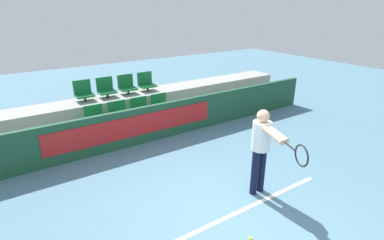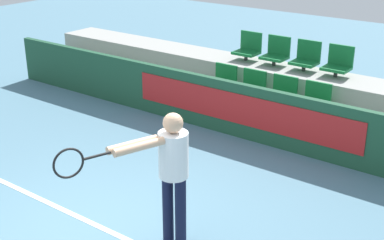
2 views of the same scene
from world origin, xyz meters
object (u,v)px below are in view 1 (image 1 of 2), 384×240
object	(u,v)px
stadium_chair_2	(140,109)
stadium_chair_4	(84,92)
stadium_chair_3	(160,105)
stadium_chair_6	(127,86)
stadium_chair_1	(119,113)
stadium_chair_5	(106,89)
stadium_chair_7	(146,83)
tennis_player	(262,144)
tennis_ball	(250,239)
stadium_chair_0	(95,118)

from	to	relation	value
stadium_chair_2	stadium_chair_4	world-z (taller)	stadium_chair_4
stadium_chair_2	stadium_chair_3	bearing A→B (deg)	0.00
stadium_chair_3	stadium_chair_6	world-z (taller)	stadium_chair_6
stadium_chair_1	stadium_chair_3	size ratio (longest dim) A/B	1.00
stadium_chair_5	stadium_chair_6	xyz separation A→B (m)	(0.62, 0.00, 0.00)
stadium_chair_1	stadium_chair_7	bearing A→B (deg)	35.37
stadium_chair_4	tennis_player	distance (m)	5.12
stadium_chair_7	tennis_player	xyz separation A→B (m)	(0.00, -4.78, -0.11)
stadium_chair_2	tennis_ball	size ratio (longest dim) A/B	8.22
stadium_chair_1	tennis_player	bearing A→B (deg)	-72.49
stadium_chair_7	tennis_ball	size ratio (longest dim) A/B	8.22
stadium_chair_4	stadium_chair_7	world-z (taller)	same
stadium_chair_4	stadium_chair_7	xyz separation A→B (m)	(1.85, 0.00, 0.00)
stadium_chair_3	stadium_chair_4	size ratio (longest dim) A/B	1.00
tennis_player	stadium_chair_7	bearing A→B (deg)	109.57
stadium_chair_0	stadium_chair_7	bearing A→B (deg)	25.32
stadium_chair_2	stadium_chair_5	world-z (taller)	stadium_chair_5
tennis_ball	stadium_chair_7	bearing A→B (deg)	80.21
stadium_chair_1	tennis_player	size ratio (longest dim) A/B	0.33
tennis_ball	stadium_chair_6	bearing A→B (deg)	86.43
stadium_chair_2	tennis_player	xyz separation A→B (m)	(0.62, -3.90, 0.35)
stadium_chair_2	tennis_player	distance (m)	3.97
tennis_ball	stadium_chair_2	bearing A→B (deg)	85.77
tennis_player	tennis_ball	size ratio (longest dim) A/B	25.23
stadium_chair_1	stadium_chair_3	bearing A→B (deg)	0.00
stadium_chair_0	stadium_chair_6	distance (m)	1.58
stadium_chair_3	stadium_chair_7	bearing A→B (deg)	90.00
stadium_chair_1	stadium_chair_7	size ratio (longest dim) A/B	1.00
stadium_chair_0	tennis_ball	distance (m)	4.84
stadium_chair_1	tennis_player	xyz separation A→B (m)	(1.23, -3.90, 0.35)
stadium_chair_5	stadium_chair_0	bearing A→B (deg)	-125.16
stadium_chair_1	stadium_chair_7	world-z (taller)	stadium_chair_7
stadium_chair_2	stadium_chair_3	xyz separation A→B (m)	(0.62, 0.00, 0.00)
stadium_chair_4	stadium_chair_5	world-z (taller)	same
stadium_chair_1	tennis_ball	world-z (taller)	stadium_chair_1
stadium_chair_3	stadium_chair_5	world-z (taller)	stadium_chair_5
stadium_chair_6	stadium_chair_5	bearing A→B (deg)	180.00
stadium_chair_1	tennis_player	world-z (taller)	tennis_player
stadium_chair_5	tennis_player	size ratio (longest dim) A/B	0.33
tennis_player	tennis_ball	world-z (taller)	tennis_player
stadium_chair_3	tennis_ball	bearing A→B (deg)	-101.56
stadium_chair_1	stadium_chair_5	world-z (taller)	stadium_chair_5
stadium_chair_2	stadium_chair_3	distance (m)	0.62
stadium_chair_3	stadium_chair_5	bearing A→B (deg)	144.63
stadium_chair_2	stadium_chair_6	xyz separation A→B (m)	(0.00, 0.87, 0.46)
stadium_chair_2	stadium_chair_7	world-z (taller)	stadium_chair_7
tennis_ball	stadium_chair_5	bearing A→B (deg)	92.73
tennis_player	stadium_chair_2	bearing A→B (deg)	118.54
stadium_chair_3	stadium_chair_7	distance (m)	0.99
tennis_ball	stadium_chair_0	bearing A→B (deg)	100.60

